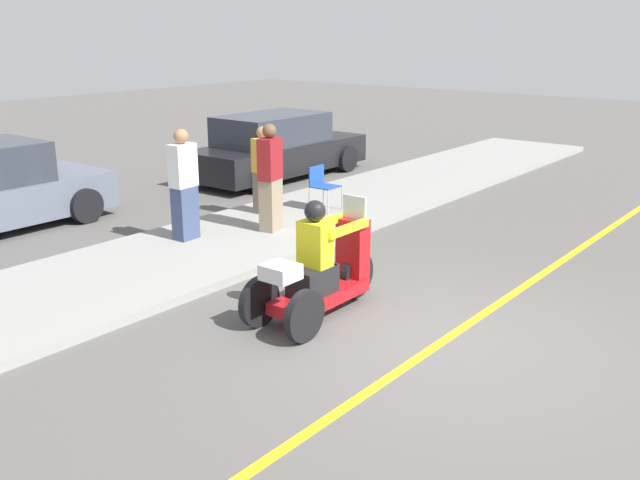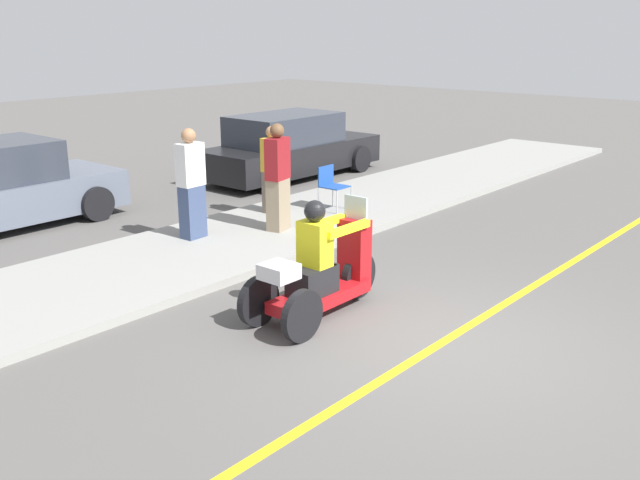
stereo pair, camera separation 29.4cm
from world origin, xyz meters
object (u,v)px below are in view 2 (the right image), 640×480
Objects in this scene: motorcycle_trike at (320,274)px; spectator_far_back at (191,186)px; parked_car_lot_center at (290,148)px; spectator_with_child at (272,171)px; folding_chair_curbside at (331,183)px; spectator_near_curb at (278,179)px.

spectator_far_back reaches higher than motorcycle_trike.
spectator_far_back is 5.64m from parked_car_lot_center.
spectator_with_child is 1.95× the size of folding_chair_curbside.
spectator_far_back is 2.06m from spectator_with_child.
parked_car_lot_center reaches higher than folding_chair_curbside.
folding_chair_curbside is 3.70m from parked_car_lot_center.
folding_chair_curbside is (3.83, 3.01, 0.09)m from motorcycle_trike.
folding_chair_curbside is at bearing -38.86° from spectator_with_child.
parked_car_lot_center is at bearing 26.50° from spectator_far_back.
motorcycle_trike is at bearing -104.67° from spectator_far_back.
motorcycle_trike is 4.76m from spectator_with_child.
spectator_with_child reaches higher than motorcycle_trike.
spectator_far_back is 2.18× the size of folding_chair_curbside.
spectator_with_child is (2.97, 3.70, 0.36)m from motorcycle_trike.
spectator_far_back is 0.99× the size of spectator_near_curb.
spectator_far_back is 1.45m from spectator_near_curb.
spectator_with_child is 1.13m from folding_chair_curbside.
spectator_with_child is 0.34× the size of parked_car_lot_center.
spectator_far_back is 2.98m from folding_chair_curbside.
spectator_far_back is 0.38× the size of parked_car_lot_center.
folding_chair_curbside is (0.86, -0.69, -0.27)m from spectator_with_child.
spectator_far_back is 1.12× the size of spectator_with_child.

